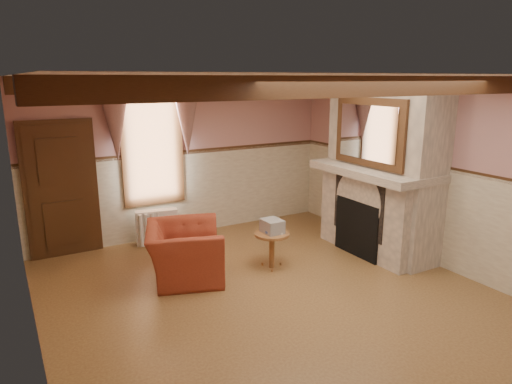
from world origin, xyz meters
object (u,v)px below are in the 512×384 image
oil_lamp (354,153)px  bowl (373,163)px  armchair (184,252)px  side_table (272,250)px  mantel_clock (350,155)px  radiator (157,227)px

oil_lamp → bowl: bearing=-90.0°
armchair → bowl: (3.01, -0.52, 1.08)m
side_table → bowl: bearing=-6.3°
side_table → mantel_clock: 2.18m
oil_lamp → side_table: bearing=-171.5°
armchair → oil_lamp: (3.01, -0.06, 1.18)m
side_table → bowl: 2.13m
bowl → mantel_clock: (0.00, 0.55, 0.06)m
bowl → armchair: bearing=170.3°
radiator → oil_lamp: size_ratio=2.50×
side_table → mantel_clock: size_ratio=2.29×
armchair → side_table: 1.30m
armchair → side_table: armchair is taller
armchair → oil_lamp: size_ratio=4.20×
radiator → oil_lamp: 3.56m
radiator → armchair: bearing=-82.0°
armchair → mantel_clock: size_ratio=4.90×
armchair → bowl: bowl is taller
armchair → side_table: (1.26, -0.32, -0.11)m
armchair → mantel_clock: mantel_clock is taller
mantel_clock → armchair: bearing=-179.3°
side_table → mantel_clock: bearing=11.7°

